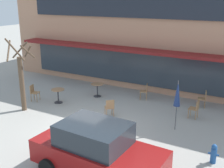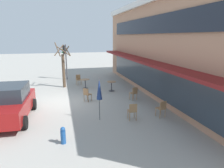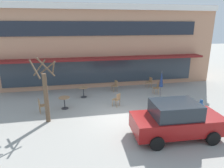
% 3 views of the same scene
% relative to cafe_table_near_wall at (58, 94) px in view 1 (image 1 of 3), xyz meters
% --- Properties ---
extents(ground_plane, '(80.00, 80.00, 0.00)m').
position_rel_cafe_table_near_wall_xyz_m(ground_plane, '(3.13, -1.89, -0.52)').
color(ground_plane, '#9E9B93').
extents(building_facade, '(19.98, 9.10, 6.76)m').
position_rel_cafe_table_near_wall_xyz_m(building_facade, '(3.13, 8.07, 2.86)').
color(building_facade, tan).
rests_on(building_facade, ground).
extents(cafe_table_near_wall, '(0.70, 0.70, 0.76)m').
position_rel_cafe_table_near_wall_xyz_m(cafe_table_near_wall, '(0.00, 0.00, 0.00)').
color(cafe_table_near_wall, '#333338').
rests_on(cafe_table_near_wall, ground).
extents(cafe_table_streetside, '(0.70, 0.70, 0.76)m').
position_rel_cafe_table_near_wall_xyz_m(cafe_table_streetside, '(1.31, 1.87, 0.00)').
color(cafe_table_streetside, '#333338').
rests_on(cafe_table_streetside, ground).
extents(patio_umbrella_green_folded, '(0.28, 0.28, 2.20)m').
position_rel_cafe_table_near_wall_xyz_m(patio_umbrella_green_folded, '(6.47, -0.07, 1.11)').
color(patio_umbrella_green_folded, '#4C4C51').
rests_on(patio_umbrella_green_folded, ground).
extents(cafe_chair_0, '(0.42, 0.42, 0.89)m').
position_rel_cafe_table_near_wall_xyz_m(cafe_chair_0, '(6.91, 1.53, 0.01)').
color(cafe_chair_0, '#9E754C').
rests_on(cafe_chair_0, ground).
extents(cafe_chair_1, '(0.50, 0.50, 0.89)m').
position_rel_cafe_table_near_wall_xyz_m(cafe_chair_1, '(-1.36, -0.40, 0.01)').
color(cafe_chair_1, '#9E754C').
rests_on(cafe_chair_1, ground).
extents(cafe_chair_2, '(0.48, 0.48, 0.89)m').
position_rel_cafe_table_near_wall_xyz_m(cafe_chair_2, '(6.95, 3.13, 0.01)').
color(cafe_chair_2, '#9E754C').
rests_on(cafe_chair_2, ground).
extents(cafe_chair_3, '(0.57, 0.57, 0.89)m').
position_rel_cafe_table_near_wall_xyz_m(cafe_chair_3, '(3.36, -0.30, 0.01)').
color(cafe_chair_3, '#9E754C').
rests_on(cafe_chair_3, ground).
extents(cafe_chair_4, '(0.51, 0.51, 0.89)m').
position_rel_cafe_table_near_wall_xyz_m(cafe_chair_4, '(3.87, 2.75, 0.01)').
color(cafe_chair_4, '#9E754C').
rests_on(cafe_chair_4, ground).
extents(parked_sedan, '(4.27, 2.15, 1.76)m').
position_rel_cafe_table_near_wall_xyz_m(parked_sedan, '(5.27, -4.43, 0.36)').
color(parked_sedan, maroon).
rests_on(parked_sedan, ground).
extents(street_tree, '(1.33, 1.32, 3.69)m').
position_rel_cafe_table_near_wall_xyz_m(street_tree, '(-0.84, -1.64, 1.18)').
color(street_tree, brown).
rests_on(street_tree, ground).
extents(fire_hydrant, '(0.36, 0.20, 0.71)m').
position_rel_cafe_table_near_wall_xyz_m(fire_hydrant, '(8.37, -1.90, -0.16)').
color(fire_hydrant, '#1E4C8C').
rests_on(fire_hydrant, ground).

